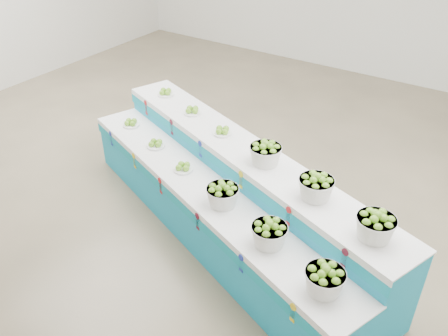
# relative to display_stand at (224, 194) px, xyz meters

# --- Properties ---
(ground) EXTENTS (10.00, 10.00, 0.00)m
(ground) POSITION_rel_display_stand_xyz_m (-0.85, 0.70, -0.51)
(ground) COLOR brown
(ground) RESTS_ON ground
(display_stand) EXTENTS (4.60, 2.66, 1.02)m
(display_stand) POSITION_rel_display_stand_xyz_m (0.00, 0.00, 0.00)
(display_stand) COLOR #1896C0
(display_stand) RESTS_ON ground
(plate_lower_left) EXTENTS (0.29, 0.29, 0.10)m
(plate_lower_left) POSITION_rel_display_stand_xyz_m (-1.75, 0.36, 0.26)
(plate_lower_left) COLOR white
(plate_lower_left) RESTS_ON display_stand
(plate_lower_mid) EXTENTS (0.29, 0.29, 0.10)m
(plate_lower_mid) POSITION_rel_display_stand_xyz_m (-1.11, 0.12, 0.26)
(plate_lower_mid) COLOR white
(plate_lower_mid) RESTS_ON display_stand
(plate_lower_right) EXTENTS (0.29, 0.29, 0.10)m
(plate_lower_right) POSITION_rel_display_stand_xyz_m (-0.49, -0.11, 0.26)
(plate_lower_right) COLOR white
(plate_lower_right) RESTS_ON display_stand
(basket_lower_left) EXTENTS (0.44, 0.44, 0.25)m
(basket_lower_left) POSITION_rel_display_stand_xyz_m (0.24, -0.39, 0.33)
(basket_lower_left) COLOR silver
(basket_lower_left) RESTS_ON display_stand
(basket_lower_mid) EXTENTS (0.44, 0.44, 0.25)m
(basket_lower_mid) POSITION_rel_display_stand_xyz_m (0.94, -0.65, 0.33)
(basket_lower_mid) COLOR silver
(basket_lower_mid) RESTS_ON display_stand
(basket_lower_right) EXTENTS (0.44, 0.44, 0.25)m
(basket_lower_right) POSITION_rel_display_stand_xyz_m (1.59, -0.90, 0.33)
(basket_lower_right) COLOR silver
(basket_lower_right) RESTS_ON display_stand
(plate_upper_left) EXTENTS (0.29, 0.29, 0.10)m
(plate_upper_left) POSITION_rel_display_stand_xyz_m (-1.56, 0.88, 0.56)
(plate_upper_left) COLOR white
(plate_upper_left) RESTS_ON display_stand
(plate_upper_mid) EXTENTS (0.29, 0.29, 0.10)m
(plate_upper_mid) POSITION_rel_display_stand_xyz_m (-0.91, 0.64, 0.56)
(plate_upper_mid) COLOR white
(plate_upper_mid) RESTS_ON display_stand
(plate_upper_right) EXTENTS (0.29, 0.29, 0.10)m
(plate_upper_right) POSITION_rel_display_stand_xyz_m (-0.30, 0.41, 0.56)
(plate_upper_right) COLOR white
(plate_upper_right) RESTS_ON display_stand
(basket_upper_left) EXTENTS (0.44, 0.44, 0.25)m
(basket_upper_left) POSITION_rel_display_stand_xyz_m (0.44, 0.13, 0.63)
(basket_upper_left) COLOR silver
(basket_upper_left) RESTS_ON display_stand
(basket_upper_mid) EXTENTS (0.44, 0.44, 0.25)m
(basket_upper_mid) POSITION_rel_display_stand_xyz_m (1.13, -0.13, 0.63)
(basket_upper_mid) COLOR silver
(basket_upper_mid) RESTS_ON display_stand
(basket_upper_right) EXTENTS (0.44, 0.44, 0.25)m
(basket_upper_right) POSITION_rel_display_stand_xyz_m (1.79, -0.38, 0.63)
(basket_upper_right) COLOR silver
(basket_upper_right) RESTS_ON display_stand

